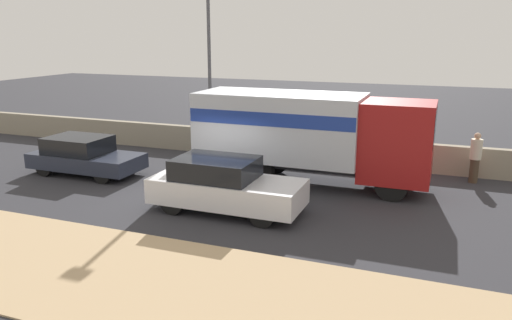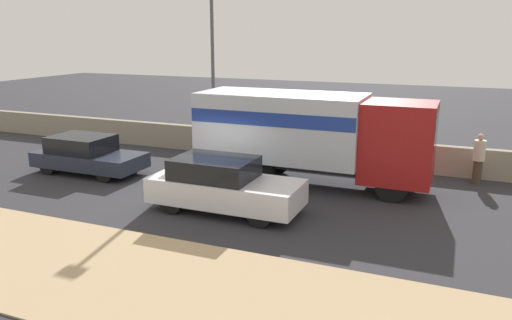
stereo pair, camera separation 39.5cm
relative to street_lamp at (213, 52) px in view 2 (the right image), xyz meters
name	(u,v)px [view 2 (the right image)]	position (x,y,z in m)	size (l,w,h in m)	color
ground_plane	(209,199)	(2.54, -5.37, -4.41)	(80.00, 80.00, 0.00)	#2D2D33
dirt_shoulder_foreground	(97,270)	(2.54, -10.76, -4.39)	(60.00, 4.30, 0.04)	tan
stone_wall_backdrop	(274,145)	(2.54, 0.58, -3.86)	(60.00, 0.35, 1.12)	gray
street_lamp	(213,52)	(0.00, 0.00, 0.00)	(0.56, 0.28, 7.70)	#4C4C51
box_truck	(306,130)	(4.87, -2.49, -2.49)	(8.08, 2.53, 3.17)	maroon
car_hatchback	(223,185)	(3.44, -6.13, -3.61)	(4.55, 1.88, 1.61)	silver
car_sedan_second	(87,155)	(-3.21, -4.33, -3.70)	(4.25, 1.84, 1.42)	#282D3D
pedestrian	(479,158)	(10.51, -0.25, -3.47)	(0.40, 0.40, 1.81)	#473828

